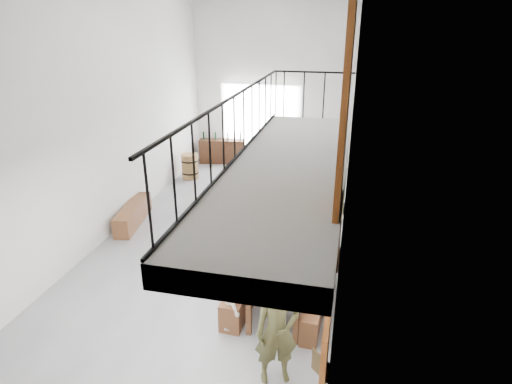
% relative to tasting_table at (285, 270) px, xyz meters
% --- Properties ---
extents(floor, '(12.00, 12.00, 0.00)m').
position_rel_tasting_table_xyz_m(floor, '(-1.83, 2.08, -0.71)').
color(floor, slate).
rests_on(floor, ground).
extents(room_walls, '(12.00, 12.00, 12.00)m').
position_rel_tasting_table_xyz_m(room_walls, '(-1.83, 2.08, 2.85)').
color(room_walls, silver).
rests_on(room_walls, ground).
extents(gateway_portal, '(2.80, 0.08, 2.80)m').
position_rel_tasting_table_xyz_m(gateway_portal, '(-2.23, 8.02, 0.69)').
color(gateway_portal, white).
rests_on(gateway_portal, ground).
extents(right_wall_decor, '(0.07, 8.28, 5.07)m').
position_rel_tasting_table_xyz_m(right_wall_decor, '(0.88, 0.21, 1.04)').
color(right_wall_decor, '#984E1B').
rests_on(right_wall_decor, ground).
extents(balcony, '(1.52, 5.62, 4.00)m').
position_rel_tasting_table_xyz_m(balcony, '(0.15, -1.05, 2.26)').
color(balcony, silver).
rests_on(balcony, ground).
extents(tasting_table, '(1.05, 2.34, 0.79)m').
position_rel_tasting_table_xyz_m(tasting_table, '(0.00, 0.00, 0.00)').
color(tasting_table, brown).
rests_on(tasting_table, ground).
extents(bench_inner, '(0.49, 2.28, 0.52)m').
position_rel_tasting_table_xyz_m(bench_inner, '(-0.71, 0.06, -0.45)').
color(bench_inner, brown).
rests_on(bench_inner, ground).
extents(bench_wall, '(0.37, 2.21, 0.51)m').
position_rel_tasting_table_xyz_m(bench_wall, '(0.59, -0.01, -0.45)').
color(bench_wall, brown).
rests_on(bench_wall, ground).
extents(tableware, '(0.57, 0.66, 0.35)m').
position_rel_tasting_table_xyz_m(tableware, '(-0.00, 0.47, 0.22)').
color(tableware, black).
rests_on(tableware, tasting_table).
extents(side_bench, '(0.67, 1.85, 0.51)m').
position_rel_tasting_table_xyz_m(side_bench, '(-4.33, 2.41, -0.45)').
color(side_bench, brown).
rests_on(side_bench, ground).
extents(oak_barrel, '(0.55, 0.55, 0.81)m').
position_rel_tasting_table_xyz_m(oak_barrel, '(-4.12, 5.92, -0.30)').
color(oak_barrel, brown).
rests_on(oak_barrel, ground).
extents(serving_counter, '(1.68, 0.73, 0.86)m').
position_rel_tasting_table_xyz_m(serving_counter, '(-3.58, 7.73, -0.28)').
color(serving_counter, '#34190E').
rests_on(serving_counter, ground).
extents(counter_bottles, '(1.36, 0.29, 0.28)m').
position_rel_tasting_table_xyz_m(counter_bottles, '(-3.58, 7.74, 0.29)').
color(counter_bottles, black).
rests_on(counter_bottles, serving_counter).
extents(guest_left_a, '(0.61, 0.74, 1.31)m').
position_rel_tasting_table_xyz_m(guest_left_a, '(-0.78, -0.83, -0.05)').
color(guest_left_a, white).
rests_on(guest_left_a, ground).
extents(guest_left_b, '(0.27, 0.40, 1.09)m').
position_rel_tasting_table_xyz_m(guest_left_b, '(-0.70, -0.15, -0.16)').
color(guest_left_b, teal).
rests_on(guest_left_b, ground).
extents(guest_left_c, '(0.66, 0.72, 1.21)m').
position_rel_tasting_table_xyz_m(guest_left_c, '(-0.74, 0.34, -0.10)').
color(guest_left_c, white).
rests_on(guest_left_c, ground).
extents(guest_left_d, '(0.61, 0.87, 1.22)m').
position_rel_tasting_table_xyz_m(guest_left_d, '(-0.73, 1.00, -0.10)').
color(guest_left_d, teal).
rests_on(guest_left_d, ground).
extents(guest_right_a, '(0.38, 0.70, 1.13)m').
position_rel_tasting_table_xyz_m(guest_right_a, '(0.53, -0.46, -0.14)').
color(guest_right_a, red).
rests_on(guest_right_a, ground).
extents(guest_right_b, '(0.38, 1.17, 1.26)m').
position_rel_tasting_table_xyz_m(guest_right_b, '(0.52, 0.03, -0.08)').
color(guest_right_b, black).
rests_on(guest_right_b, ground).
extents(guest_right_c, '(0.40, 0.59, 1.18)m').
position_rel_tasting_table_xyz_m(guest_right_c, '(0.53, 0.67, -0.12)').
color(guest_right_c, white).
rests_on(guest_right_c, ground).
extents(host_standing, '(0.73, 0.61, 1.71)m').
position_rel_tasting_table_xyz_m(host_standing, '(0.17, -1.79, 0.15)').
color(host_standing, '#4C4D2B').
rests_on(host_standing, ground).
extents(potted_plant, '(0.37, 0.33, 0.40)m').
position_rel_tasting_table_xyz_m(potted_plant, '(0.62, 2.83, -0.50)').
color(potted_plant, '#18541A').
rests_on(potted_plant, ground).
extents(bicycle_near, '(1.69, 0.80, 0.86)m').
position_rel_tasting_table_xyz_m(bicycle_near, '(-1.57, 7.68, -0.28)').
color(bicycle_near, black).
rests_on(bicycle_near, ground).
extents(bicycle_far, '(1.64, 1.06, 0.96)m').
position_rel_tasting_table_xyz_m(bicycle_far, '(-1.34, 7.39, -0.23)').
color(bicycle_far, black).
rests_on(bicycle_far, ground).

